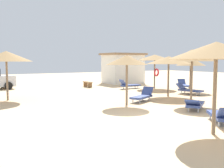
{
  "coord_description": "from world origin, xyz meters",
  "views": [
    {
      "loc": [
        -6.82,
        -7.95,
        2.35
      ],
      "look_at": [
        0.0,
        3.0,
        1.2
      ],
      "focal_mm": 41.38,
      "sensor_mm": 36.0,
      "label": 1
    }
  ],
  "objects": [
    {
      "name": "lounger_0",
      "position": [
        1.72,
        -2.03,
        0.32
      ],
      "size": [
        1.67,
        1.86,
        0.76
      ],
      "color": "#33478C",
      "rests_on": "ground"
    },
    {
      "name": "parasol_3",
      "position": [
        8.01,
        8.92,
        2.62
      ],
      "size": [
        3.12,
        3.12,
        2.9
      ],
      "color": "#75604C",
      "rests_on": "ground"
    },
    {
      "name": "parasol_7",
      "position": [
        1.07,
        3.24,
        2.39
      ],
      "size": [
        2.22,
        2.22,
        2.66
      ],
      "color": "#75604C",
      "rests_on": "ground"
    },
    {
      "name": "parasol_0",
      "position": [
        0.24,
        -2.78,
        2.67
      ],
      "size": [
        3.02,
        3.02,
        2.96
      ],
      "color": "#75604C",
      "rests_on": "ground"
    },
    {
      "name": "parasol_6",
      "position": [
        4.1,
        1.5,
        2.64
      ],
      "size": [
        2.42,
        2.42,
        2.98
      ],
      "color": "#75604C",
      "rests_on": "ground"
    },
    {
      "name": "ground_plane",
      "position": [
        0.0,
        0.0,
        0.0
      ],
      "size": [
        80.0,
        80.0,
        0.0
      ],
      "primitive_type": "plane",
      "color": "#DBBA8C"
    },
    {
      "name": "bench_0",
      "position": [
        3.56,
        12.88,
        0.35
      ],
      "size": [
        0.55,
        1.53,
        0.49
      ],
      "color": "brown",
      "rests_on": "ground"
    },
    {
      "name": "parasol_5",
      "position": [
        8.67,
        5.58,
        2.29
      ],
      "size": [
        2.22,
        2.22,
        2.6
      ],
      "color": "#75604C",
      "rests_on": "ground"
    },
    {
      "name": "beach_cabana",
      "position": [
        8.69,
        14.75,
        1.61
      ],
      "size": [
        4.11,
        3.22,
        3.17
      ],
      "color": "white",
      "rests_on": "ground"
    },
    {
      "name": "lounger_5",
      "position": [
        10.05,
        7.49,
        0.32
      ],
      "size": [
        1.52,
        1.92,
        0.78
      ],
      "color": "#33478C",
      "rests_on": "ground"
    },
    {
      "name": "parasol_1",
      "position": [
        5.36,
        4.54,
        2.4
      ],
      "size": [
        2.96,
        2.96,
        2.66
      ],
      "color": "#75604C",
      "rests_on": "ground"
    },
    {
      "name": "parasol_2",
      "position": [
        -4.04,
        8.35,
        2.62
      ],
      "size": [
        3.02,
        3.02,
        2.94
      ],
      "color": "#75604C",
      "rests_on": "ground"
    },
    {
      "name": "lounger_1",
      "position": [
        7.4,
        4.57,
        0.32
      ],
      "size": [
        0.98,
        1.96,
        0.75
      ],
      "color": "#33478C",
      "rests_on": "ground"
    },
    {
      "name": "lounger_7",
      "position": [
        2.56,
        3.76,
        0.33
      ],
      "size": [
        1.94,
        1.35,
        0.81
      ],
      "color": "#33478C",
      "rests_on": "ground"
    },
    {
      "name": "lounger_3",
      "position": [
        6.02,
        9.86,
        0.32
      ],
      "size": [
        1.88,
        0.73,
        0.8
      ],
      "color": "#33478C",
      "rests_on": "ground"
    },
    {
      "name": "lounger_6",
      "position": [
        2.97,
        0.27,
        0.31
      ],
      "size": [
        1.97,
        1.54,
        0.63
      ],
      "color": "#33478C",
      "rests_on": "ground"
    }
  ]
}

